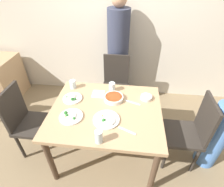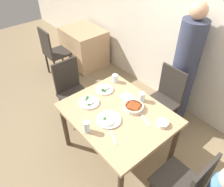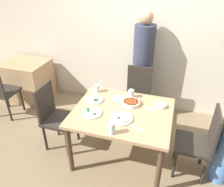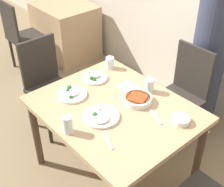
# 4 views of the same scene
# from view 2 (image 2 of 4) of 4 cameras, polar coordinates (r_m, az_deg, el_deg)

# --- Properties ---
(ground_plane) EXTENTS (10.00, 10.00, 0.00)m
(ground_plane) POSITION_cam_2_polar(r_m,az_deg,el_deg) (2.99, 1.31, -15.01)
(ground_plane) COLOR #847051
(wall_back) EXTENTS (10.00, 0.06, 2.70)m
(wall_back) POSITION_cam_2_polar(r_m,az_deg,el_deg) (3.06, 22.78, 15.95)
(wall_back) COLOR beige
(wall_back) RESTS_ON ground_plane
(dining_table) EXTENTS (1.18, 0.96, 0.73)m
(dining_table) POSITION_cam_2_polar(r_m,az_deg,el_deg) (2.49, 1.53, -6.38)
(dining_table) COLOR tan
(dining_table) RESTS_ON ground_plane
(chair_adult_spot) EXTENTS (0.40, 0.40, 0.93)m
(chair_adult_spot) POSITION_cam_2_polar(r_m,az_deg,el_deg) (3.04, 13.55, -1.17)
(chair_adult_spot) COLOR #2D2823
(chair_adult_spot) RESTS_ON ground_plane
(chair_child_spot) EXTENTS (0.40, 0.40, 0.93)m
(chair_child_spot) POSITION_cam_2_polar(r_m,az_deg,el_deg) (2.29, 18.39, -21.47)
(chair_child_spot) COLOR #2D2823
(chair_child_spot) RESTS_ON ground_plane
(chair_empty_left) EXTENTS (0.40, 0.40, 0.93)m
(chair_empty_left) POSITION_cam_2_polar(r_m,az_deg,el_deg) (3.14, -10.37, 0.88)
(chair_empty_left) COLOR #2D2823
(chair_empty_left) RESTS_ON ground_plane
(person_adult) EXTENTS (0.32, 0.32, 1.70)m
(person_adult) POSITION_cam_2_polar(r_m,az_deg,el_deg) (3.10, 18.22, 5.53)
(person_adult) COLOR #33384C
(person_adult) RESTS_ON ground_plane
(bowl_curry) EXTENTS (0.22, 0.22, 0.05)m
(bowl_curry) POSITION_cam_2_polar(r_m,az_deg,el_deg) (2.47, 5.66, -3.49)
(bowl_curry) COLOR white
(bowl_curry) RESTS_ON dining_table
(plate_rice_adult) EXTENTS (0.24, 0.24, 0.06)m
(plate_rice_adult) POSITION_cam_2_polar(r_m,az_deg,el_deg) (2.54, -6.04, -2.22)
(plate_rice_adult) COLOR white
(plate_rice_adult) RESTS_ON dining_table
(plate_rice_child) EXTENTS (0.22, 0.22, 0.05)m
(plate_rice_child) POSITION_cam_2_polar(r_m,az_deg,el_deg) (2.71, -1.98, 1.21)
(plate_rice_child) COLOR white
(plate_rice_child) RESTS_ON dining_table
(plate_noodles) EXTENTS (0.26, 0.26, 0.06)m
(plate_noodles) POSITION_cam_2_polar(r_m,az_deg,el_deg) (2.33, -0.90, -6.94)
(plate_noodles) COLOR white
(plate_noodles) RESTS_ON dining_table
(bowl_rice_small) EXTENTS (0.13, 0.13, 0.04)m
(bowl_rice_small) POSITION_cam_2_polar(r_m,az_deg,el_deg) (2.34, 13.02, -7.58)
(bowl_rice_small) COLOR white
(bowl_rice_small) RESTS_ON dining_table
(glass_water_tall) EXTENTS (0.07, 0.07, 0.13)m
(glass_water_tall) POSITION_cam_2_polar(r_m,az_deg,el_deg) (2.21, -6.56, -8.64)
(glass_water_tall) COLOR silver
(glass_water_tall) RESTS_ON dining_table
(glass_water_short) EXTENTS (0.07, 0.07, 0.10)m
(glass_water_short) POSITION_cam_2_polar(r_m,az_deg,el_deg) (2.83, 0.79, 4.00)
(glass_water_short) COLOR silver
(glass_water_short) RESTS_ON dining_table
(glass_water_center) EXTENTS (0.07, 0.07, 0.11)m
(glass_water_center) POSITION_cam_2_polar(r_m,az_deg,el_deg) (2.56, 7.78, -0.87)
(glass_water_center) COLOR silver
(glass_water_center) RESTS_ON dining_table
(napkin_folded) EXTENTS (0.14, 0.14, 0.01)m
(napkin_folded) POSITION_cam_2_polar(r_m,az_deg,el_deg) (2.62, 3.93, -0.87)
(napkin_folded) COLOR white
(napkin_folded) RESTS_ON dining_table
(fork_steel) EXTENTS (0.18, 0.08, 0.01)m
(fork_steel) POSITION_cam_2_polar(r_m,az_deg,el_deg) (2.37, 8.75, -6.94)
(fork_steel) COLOR silver
(fork_steel) RESTS_ON dining_table
(spoon_steel) EXTENTS (0.17, 0.09, 0.01)m
(spoon_steel) POSITION_cam_2_polar(r_m,az_deg,el_deg) (2.19, 0.38, -11.44)
(spoon_steel) COLOR silver
(spoon_steel) RESTS_ON dining_table
(background_table) EXTENTS (0.81, 0.66, 0.73)m
(background_table) POSITION_cam_2_polar(r_m,az_deg,el_deg) (4.51, -7.24, 12.00)
(background_table) COLOR tan
(background_table) RESTS_ON ground_plane
(chair_background) EXTENTS (0.40, 0.40, 0.93)m
(chair_background) POSITION_cam_2_polar(r_m,az_deg,el_deg) (4.17, -15.11, 10.62)
(chair_background) COLOR #2D2823
(chair_background) RESTS_ON ground_plane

